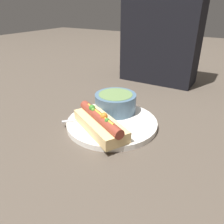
% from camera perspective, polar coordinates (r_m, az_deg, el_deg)
% --- Properties ---
extents(ground_plane, '(4.00, 4.00, 0.00)m').
position_cam_1_polar(ground_plane, '(0.61, -0.00, -3.48)').
color(ground_plane, '#4C4238').
extents(dinner_plate, '(0.25, 0.25, 0.01)m').
position_cam_1_polar(dinner_plate, '(0.61, -0.00, -2.88)').
color(dinner_plate, white).
rests_on(dinner_plate, ground_plane).
extents(hot_dog, '(0.19, 0.14, 0.06)m').
position_cam_1_polar(hot_dog, '(0.55, -3.16, -2.90)').
color(hot_dog, '#E5C17F').
rests_on(hot_dog, dinner_plate).
extents(soup_bowl, '(0.12, 0.12, 0.05)m').
position_cam_1_polar(soup_bowl, '(0.65, 0.93, 2.64)').
color(soup_bowl, slate).
rests_on(soup_bowl, dinner_plate).
extents(spoon, '(0.12, 0.12, 0.01)m').
position_cam_1_polar(spoon, '(0.62, -3.06, -1.28)').
color(spoon, '#B7B7BC').
rests_on(spoon, dinner_plate).
extents(seated_diner, '(0.30, 0.14, 0.53)m').
position_cam_1_polar(seated_diner, '(0.96, 13.01, 21.58)').
color(seated_diner, black).
rests_on(seated_diner, ground_plane).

